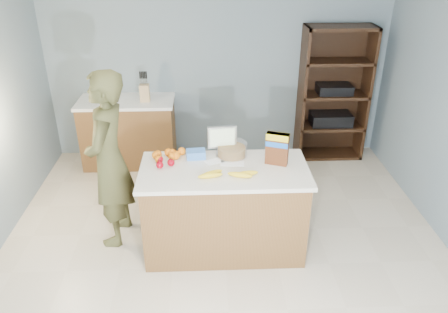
{
  "coord_description": "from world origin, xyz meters",
  "views": [
    {
      "loc": [
        -0.15,
        -3.21,
        2.83
      ],
      "look_at": [
        0.0,
        0.35,
        1.0
      ],
      "focal_mm": 35.0,
      "sensor_mm": 36.0,
      "label": 1
    }
  ],
  "objects_px": {
    "tv": "(222,138)",
    "cereal_box": "(277,147)",
    "counter_peninsula": "(224,212)",
    "person": "(109,161)",
    "shelving_unit": "(332,96)"
  },
  "relations": [
    {
      "from": "tv",
      "to": "cereal_box",
      "type": "height_order",
      "value": "cereal_box"
    },
    {
      "from": "counter_peninsula",
      "to": "shelving_unit",
      "type": "distance_m",
      "value": 2.61
    },
    {
      "from": "person",
      "to": "cereal_box",
      "type": "height_order",
      "value": "person"
    },
    {
      "from": "counter_peninsula",
      "to": "person",
      "type": "height_order",
      "value": "person"
    },
    {
      "from": "person",
      "to": "tv",
      "type": "relative_size",
      "value": 6.29
    },
    {
      "from": "tv",
      "to": "shelving_unit",
      "type": "bearing_deg",
      "value": 47.91
    },
    {
      "from": "counter_peninsula",
      "to": "person",
      "type": "distance_m",
      "value": 1.21
    },
    {
      "from": "tv",
      "to": "person",
      "type": "bearing_deg",
      "value": -174.99
    },
    {
      "from": "person",
      "to": "tv",
      "type": "height_order",
      "value": "person"
    },
    {
      "from": "counter_peninsula",
      "to": "cereal_box",
      "type": "height_order",
      "value": "cereal_box"
    },
    {
      "from": "shelving_unit",
      "to": "person",
      "type": "height_order",
      "value": "shelving_unit"
    },
    {
      "from": "tv",
      "to": "cereal_box",
      "type": "distance_m",
      "value": 0.56
    },
    {
      "from": "cereal_box",
      "to": "tv",
      "type": "bearing_deg",
      "value": 153.31
    },
    {
      "from": "person",
      "to": "cereal_box",
      "type": "xyz_separation_m",
      "value": [
        1.58,
        -0.16,
        0.19
      ]
    },
    {
      "from": "counter_peninsula",
      "to": "tv",
      "type": "bearing_deg",
      "value": 91.35
    }
  ]
}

